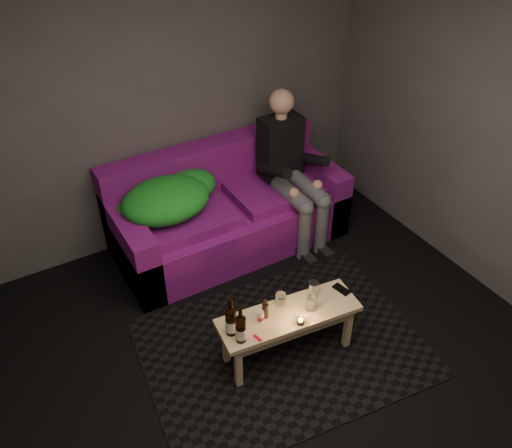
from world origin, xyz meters
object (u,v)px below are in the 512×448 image
at_px(person, 290,167).
at_px(beer_bottle_b, 241,329).
at_px(steel_cup, 313,288).
at_px(beer_bottle_a, 231,321).
at_px(coffee_table, 289,321).
at_px(sofa, 226,212).

relative_size(person, beer_bottle_b, 4.65).
xyz_separation_m(beer_bottle_b, steel_cup, (0.65, 0.12, -0.06)).
xyz_separation_m(beer_bottle_a, steel_cup, (0.68, 0.03, -0.06)).
bearing_deg(beer_bottle_b, steel_cup, 10.07).
distance_m(coffee_table, steel_cup, 0.29).
bearing_deg(steel_cup, beer_bottle_a, -177.58).
relative_size(sofa, beer_bottle_b, 6.97).
bearing_deg(steel_cup, person, 64.37).
distance_m(sofa, beer_bottle_a, 1.52).
bearing_deg(steel_cup, coffee_table, -163.46).
bearing_deg(person, sofa, 163.50).
relative_size(beer_bottle_a, beer_bottle_b, 1.06).
relative_size(beer_bottle_b, steel_cup, 2.81).
bearing_deg(beer_bottle_b, beer_bottle_a, 105.07).
relative_size(sofa, beer_bottle_a, 6.57).
relative_size(sofa, coffee_table, 1.96).
xyz_separation_m(person, coffee_table, (-0.81, -1.23, -0.36)).
xyz_separation_m(beer_bottle_a, beer_bottle_b, (0.02, -0.09, -0.01)).
bearing_deg(sofa, coffee_table, -100.26).
height_order(sofa, person, person).
height_order(beer_bottle_b, steel_cup, beer_bottle_b).
height_order(sofa, beer_bottle_b, sofa).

